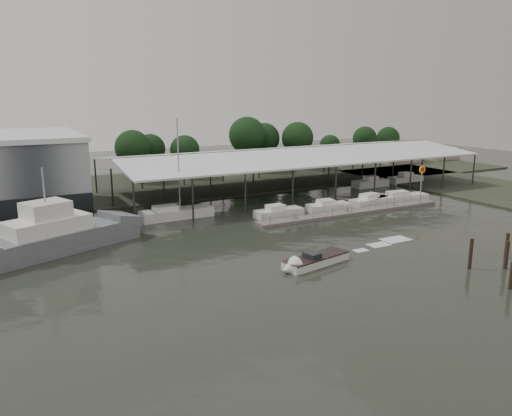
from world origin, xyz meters
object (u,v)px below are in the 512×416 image
grey_trawler (59,235)px  white_sailboat (176,213)px  shell_fuel_sign (422,177)px  speedboat_underway (311,262)px

grey_trawler → white_sailboat: white_sailboat is taller
shell_fuel_sign → speedboat_underway: 31.90m
white_sailboat → speedboat_underway: 23.46m
shell_fuel_sign → speedboat_underway: size_ratio=0.30×
grey_trawler → speedboat_underway: grey_trawler is taller
grey_trawler → white_sailboat: bearing=3.8°
speedboat_underway → shell_fuel_sign: bearing=-165.0°
grey_trawler → white_sailboat: (14.63, 7.19, -0.93)m
shell_fuel_sign → white_sailboat: (-33.30, 8.66, -3.28)m
white_sailboat → shell_fuel_sign: bearing=-16.3°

